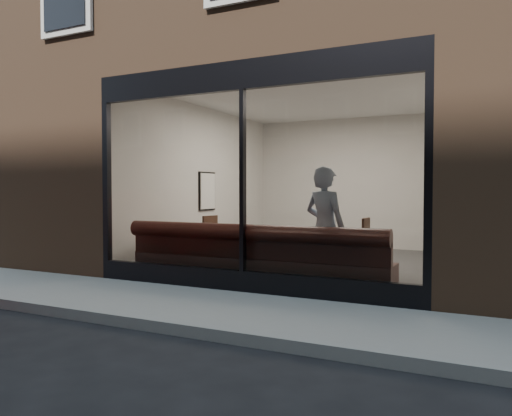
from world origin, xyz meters
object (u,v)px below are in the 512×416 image
at_px(cafe_table_left, 176,230).
at_px(cafe_chair_left, 203,253).
at_px(banquette, 256,272).
at_px(cafe_chair_right, 355,259).
at_px(cafe_table_right, 371,233).
at_px(person, 325,228).

xyz_separation_m(cafe_table_left, cafe_chair_left, (-0.00, 0.87, -0.50)).
relative_size(banquette, cafe_chair_left, 10.28).
bearing_deg(cafe_chair_right, cafe_table_left, 27.05).
xyz_separation_m(banquette, cafe_chair_left, (-1.81, 1.42, 0.01)).
distance_m(cafe_table_left, cafe_table_right, 3.27).
relative_size(cafe_table_left, cafe_table_right, 1.13).
bearing_deg(cafe_chair_left, banquette, 151.63).
relative_size(banquette, cafe_table_left, 5.89).
bearing_deg(cafe_table_right, cafe_table_left, -166.65).
bearing_deg(cafe_chair_left, cafe_table_right, -172.25).
xyz_separation_m(cafe_table_left, cafe_chair_right, (2.77, 1.36, -0.50)).
bearing_deg(cafe_chair_left, cafe_table_left, 100.06).
height_order(person, cafe_table_right, person).
height_order(cafe_table_left, cafe_table_right, cafe_table_left).
height_order(person, cafe_table_left, person).
relative_size(banquette, person, 2.28).
xyz_separation_m(cafe_table_right, cafe_chair_left, (-3.19, 0.11, -0.50)).
xyz_separation_m(person, cafe_chair_right, (0.01, 1.61, -0.64)).
relative_size(cafe_table_right, cafe_chair_right, 1.50).
distance_m(person, cafe_table_left, 2.77).
xyz_separation_m(person, cafe_chair_left, (-2.76, 1.12, -0.64)).
relative_size(cafe_table_right, cafe_chair_left, 1.55).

